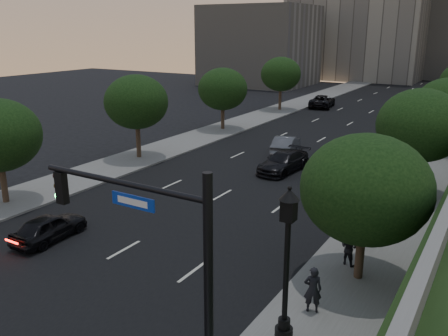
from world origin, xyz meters
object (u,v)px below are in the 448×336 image
Objects in this scene: street_lamp at (286,275)px; pedestrian_b at (349,247)px; pedestrian_a at (313,289)px; sedan_mid_left at (286,145)px; sedan_near_left at (49,227)px; sedan_far_right at (401,132)px; sedan_far_left at (322,101)px; traffic_signal_mast at (173,289)px; sedan_near_right at (283,162)px; pedestrian_c at (367,226)px.

pedestrian_b is at bearing 88.31° from street_lamp.
pedestrian_a is (0.14, 2.19, -1.59)m from street_lamp.
street_lamp reaches higher than sedan_mid_left.
sedan_near_left is 33.96m from sedan_far_right.
sedan_far_left is at bearing -95.21° from pedestrian_a.
sedan_mid_left reaches higher than sedan_near_left.
sedan_mid_left is (-8.68, 26.91, -2.89)m from traffic_signal_mast.
sedan_near_right is 12.67m from pedestrian_c.
pedestrian_b is at bearing -48.72° from sedan_near_right.
sedan_near_left is at bearing 69.90° from sedan_mid_left.
sedan_far_right is at bearing 123.59° from sedan_far_left.
street_lamp reaches higher than pedestrian_b.
sedan_far_left is (-14.51, 51.74, -2.86)m from traffic_signal_mast.
sedan_far_left is 1.46× the size of sedan_far_right.
sedan_near_right is 14.51m from pedestrian_b.
pedestrian_a is at bearing 179.43° from sedan_near_left.
sedan_mid_left is 25.50m from sedan_far_left.
pedestrian_b is (16.18, -41.40, 0.13)m from sedan_far_left.
sedan_far_left is at bearing -90.03° from sedan_near_left.
sedan_far_left is 3.27× the size of pedestrian_a.
sedan_far_right is at bearing 92.49° from traffic_signal_mast.
sedan_far_left is 3.26× the size of pedestrian_c.
sedan_near_left is 21.70m from sedan_mid_left.
sedan_mid_left is 0.81× the size of sedan_far_left.
sedan_near_left is (-13.34, 1.55, -1.95)m from street_lamp.
sedan_far_left is at bearing -52.18° from pedestrian_b.
pedestrian_b is at bearing -76.20° from sedan_far_right.
pedestrian_c is (1.77, 12.80, -2.62)m from traffic_signal_mast.
sedan_mid_left is 17.57m from pedestrian_c.
sedan_far_right is 2.25× the size of pedestrian_a.
sedan_near_right is at bearing 95.47° from sedan_far_left.
sedan_near_right is at bearing 114.31° from street_lamp.
pedestrian_b reaches higher than sedan_far_right.
pedestrian_c reaches higher than pedestrian_a.
pedestrian_b reaches higher than sedan_far_left.
pedestrian_b reaches higher than sedan_near_left.
sedan_mid_left is 12.99m from sedan_far_right.
sedan_mid_left is at bearing 107.88° from traffic_signal_mast.
sedan_far_right is 2.52× the size of pedestrian_b.
sedan_far_right is 31.91m from pedestrian_a.
pedestrian_c reaches higher than sedan_far_right.
pedestrian_a reaches higher than sedan_near_right.
pedestrian_c is at bearing -154.97° from sedan_near_left.
sedan_mid_left is at bearing 94.02° from sedan_far_left.
street_lamp is 25.23m from sedan_mid_left.
sedan_mid_left is 2.98× the size of pedestrian_b.
traffic_signal_mast is 1.20× the size of sedan_far_left.
sedan_near_right is 1.28× the size of sedan_far_right.
sedan_far_left reaches higher than sedan_near_left.
street_lamp is at bearing 99.76° from pedestrian_c.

